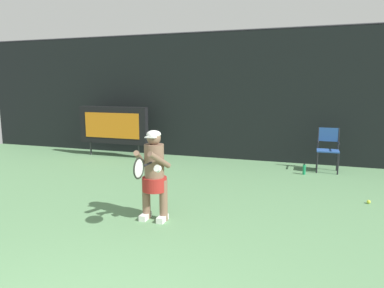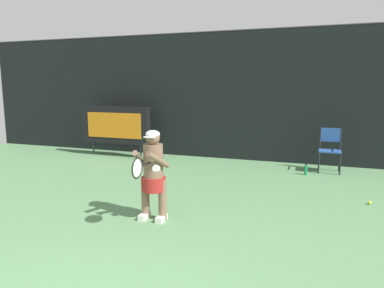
{
  "view_description": "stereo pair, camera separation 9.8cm",
  "coord_description": "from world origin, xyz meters",
  "px_view_note": "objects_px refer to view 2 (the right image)",
  "views": [
    {
      "loc": [
        1.74,
        -1.59,
        2.13
      ],
      "look_at": [
        -0.34,
        4.59,
        1.05
      ],
      "focal_mm": 33.3,
      "sensor_mm": 36.0,
      "label": 1
    },
    {
      "loc": [
        1.84,
        -1.56,
        2.13
      ],
      "look_at": [
        -0.34,
        4.59,
        1.05
      ],
      "focal_mm": 33.3,
      "sensor_mm": 36.0,
      "label": 2
    }
  ],
  "objects_px": {
    "scoreboard": "(116,125)",
    "tennis_ball_loose": "(370,203)",
    "water_bottle": "(306,170)",
    "tennis_racket": "(138,168)",
    "umpire_chair": "(330,147)",
    "tennis_player": "(153,172)"
  },
  "relations": [
    {
      "from": "scoreboard",
      "to": "tennis_player",
      "type": "xyz_separation_m",
      "value": [
        3.3,
        -4.3,
        -0.17
      ]
    },
    {
      "from": "umpire_chair",
      "to": "tennis_ball_loose",
      "type": "xyz_separation_m",
      "value": [
        0.64,
        -2.39,
        -0.58
      ]
    },
    {
      "from": "umpire_chair",
      "to": "tennis_player",
      "type": "height_order",
      "value": "tennis_player"
    },
    {
      "from": "tennis_player",
      "to": "tennis_racket",
      "type": "distance_m",
      "value": 0.57
    },
    {
      "from": "umpire_chair",
      "to": "tennis_player",
      "type": "bearing_deg",
      "value": -122.25
    },
    {
      "from": "scoreboard",
      "to": "tennis_ball_loose",
      "type": "distance_m",
      "value": 7.14
    },
    {
      "from": "scoreboard",
      "to": "umpire_chair",
      "type": "height_order",
      "value": "scoreboard"
    },
    {
      "from": "tennis_ball_loose",
      "to": "tennis_racket",
      "type": "bearing_deg",
      "value": -143.54
    },
    {
      "from": "scoreboard",
      "to": "water_bottle",
      "type": "distance_m",
      "value": 5.59
    },
    {
      "from": "tennis_player",
      "to": "tennis_ball_loose",
      "type": "height_order",
      "value": "tennis_player"
    },
    {
      "from": "scoreboard",
      "to": "tennis_player",
      "type": "height_order",
      "value": "scoreboard"
    },
    {
      "from": "water_bottle",
      "to": "tennis_racket",
      "type": "distance_m",
      "value": 4.94
    },
    {
      "from": "scoreboard",
      "to": "water_bottle",
      "type": "xyz_separation_m",
      "value": [
        5.5,
        -0.49,
        -0.82
      ]
    },
    {
      "from": "umpire_chair",
      "to": "tennis_ball_loose",
      "type": "bearing_deg",
      "value": -74.99
    },
    {
      "from": "scoreboard",
      "to": "tennis_player",
      "type": "bearing_deg",
      "value": -52.53
    },
    {
      "from": "tennis_player",
      "to": "scoreboard",
      "type": "bearing_deg",
      "value": 127.47
    },
    {
      "from": "water_bottle",
      "to": "tennis_racket",
      "type": "xyz_separation_m",
      "value": [
        -2.18,
        -4.35,
        0.85
      ]
    },
    {
      "from": "tennis_player",
      "to": "tennis_racket",
      "type": "relative_size",
      "value": 2.4
    },
    {
      "from": "umpire_chair",
      "to": "tennis_ball_loose",
      "type": "height_order",
      "value": "umpire_chair"
    },
    {
      "from": "scoreboard",
      "to": "tennis_ball_loose",
      "type": "relative_size",
      "value": 32.35
    },
    {
      "from": "umpire_chair",
      "to": "water_bottle",
      "type": "bearing_deg",
      "value": -135.57
    },
    {
      "from": "tennis_player",
      "to": "tennis_ball_loose",
      "type": "relative_size",
      "value": 21.21
    }
  ]
}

